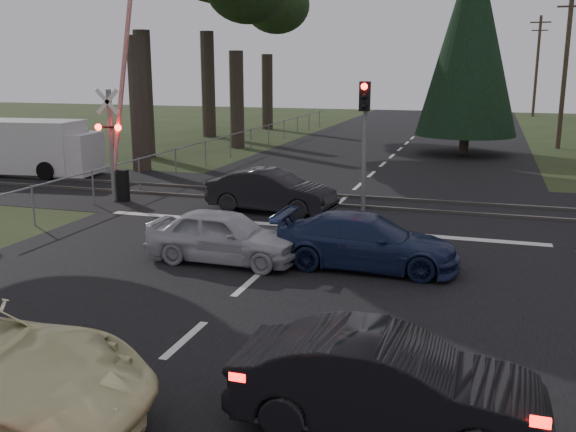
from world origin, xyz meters
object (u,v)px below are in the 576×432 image
at_px(utility_pole_far, 537,64).
at_px(dark_car_far, 272,191).
at_px(white_van, 31,147).
at_px(utility_pole_mid, 566,63).
at_px(traffic_signal_center, 364,124).
at_px(blue_sedan, 366,242).
at_px(crossing_signal, 117,142).
at_px(dark_hatchback, 387,385).
at_px(silver_car, 224,236).

height_order(utility_pole_far, dark_car_far, utility_pole_far).
bearing_deg(white_van, utility_pole_mid, 30.13).
bearing_deg(traffic_signal_center, blue_sedan, -78.26).
bearing_deg(crossing_signal, dark_hatchback, -46.46).
height_order(crossing_signal, dark_hatchback, crossing_signal).
distance_m(utility_pole_mid, dark_hatchback, 32.38).
height_order(traffic_signal_center, blue_sedan, traffic_signal_center).
height_order(silver_car, blue_sedan, silver_car).
distance_m(utility_pole_mid, silver_car, 27.68).
bearing_deg(utility_pole_far, traffic_signal_center, -99.60).
xyz_separation_m(utility_pole_far, silver_car, (-9.60, -50.63, -4.09)).
distance_m(crossing_signal, blue_sedan, 10.74).
distance_m(traffic_signal_center, white_van, 15.24).
distance_m(traffic_signal_center, blue_sedan, 6.26).
bearing_deg(utility_pole_mid, silver_car, -110.54).
bearing_deg(traffic_signal_center, dark_car_far, -161.43).
relative_size(utility_pole_mid, white_van, 1.47).
relative_size(crossing_signal, utility_pole_far, 0.77).
bearing_deg(blue_sedan, white_van, 61.80).
bearing_deg(crossing_signal, silver_car, -41.30).
relative_size(traffic_signal_center, utility_pole_mid, 0.46).
relative_size(blue_sedan, white_van, 0.69).
bearing_deg(traffic_signal_center, white_van, 169.07).
bearing_deg(blue_sedan, utility_pole_far, -7.17).
relative_size(utility_pole_far, white_van, 1.47).
height_order(dark_hatchback, dark_car_far, dark_car_far).
height_order(traffic_signal_center, dark_car_far, traffic_signal_center).
bearing_deg(dark_car_far, white_van, 78.44).
relative_size(dark_hatchback, blue_sedan, 0.93).
bearing_deg(silver_car, utility_pole_far, -9.31).
height_order(crossing_signal, blue_sedan, crossing_signal).
bearing_deg(dark_hatchback, utility_pole_mid, -8.67).
height_order(utility_pole_far, white_van, utility_pole_far).
xyz_separation_m(crossing_signal, silver_car, (6.17, -5.42, -1.42)).
height_order(utility_pole_mid, dark_hatchback, utility_pole_mid).
bearing_deg(utility_pole_far, dark_car_far, -102.75).
bearing_deg(dark_hatchback, blue_sedan, 12.63).
bearing_deg(silver_car, crossing_signal, 50.13).
height_order(utility_pole_mid, utility_pole_far, same).
relative_size(silver_car, white_van, 0.61).
distance_m(crossing_signal, utility_pole_far, 47.96).
xyz_separation_m(crossing_signal, traffic_signal_center, (8.27, 0.89, 0.75)).
bearing_deg(blue_sedan, utility_pole_mid, -14.12).
height_order(utility_pole_mid, white_van, utility_pole_mid).
height_order(crossing_signal, white_van, crossing_signal).
height_order(crossing_signal, silver_car, crossing_signal).
distance_m(utility_pole_far, dark_hatchback, 57.11).
height_order(utility_pole_mid, silver_car, utility_pole_mid).
xyz_separation_m(utility_pole_mid, silver_car, (-9.60, -25.63, -4.09)).
relative_size(utility_pole_far, silver_car, 2.42).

